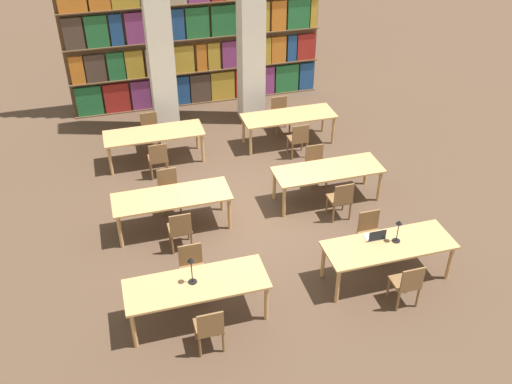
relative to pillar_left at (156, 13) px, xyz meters
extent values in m
plane|color=#4C3828|center=(1.13, -4.13, -3.00)|extent=(40.00, 40.00, 0.00)
cube|color=brown|center=(1.13, 1.41, -0.25)|extent=(6.84, 0.06, 5.50)
cube|color=brown|center=(1.13, 1.41, -2.98)|extent=(6.84, 0.35, 0.03)
cube|color=#236B38|center=(-1.85, 1.37, -2.57)|extent=(0.68, 0.20, 0.81)
cube|color=maroon|center=(-1.13, 1.37, -2.57)|extent=(0.67, 0.20, 0.81)
cube|color=#84387A|center=(-0.49, 1.37, -2.57)|extent=(0.50, 0.20, 0.81)
cube|color=orange|center=(0.02, 1.37, -2.57)|extent=(0.44, 0.20, 0.81)
cube|color=navy|center=(0.56, 1.37, -2.57)|extent=(0.56, 0.20, 0.81)
cube|color=#47382D|center=(1.16, 1.37, -2.57)|extent=(0.56, 0.20, 0.81)
cube|color=#B7932D|center=(1.79, 1.37, -2.57)|extent=(0.66, 0.20, 0.81)
cube|color=maroon|center=(2.41, 1.37, -2.57)|extent=(0.50, 0.20, 0.81)
cube|color=#84387A|center=(3.00, 1.37, -2.57)|extent=(0.60, 0.20, 0.81)
cube|color=#236B38|center=(3.68, 1.37, -2.57)|extent=(0.68, 0.20, 0.81)
cube|color=navy|center=(4.28, 1.37, -2.57)|extent=(0.43, 0.20, 0.81)
cube|color=brown|center=(1.13, 1.41, -2.07)|extent=(6.84, 0.35, 0.03)
cube|color=orange|center=(-2.02, 1.37, -1.69)|extent=(0.35, 0.20, 0.74)
cube|color=#47382D|center=(-1.56, 1.37, -1.69)|extent=(0.51, 0.20, 0.74)
cube|color=#236B38|center=(-1.03, 1.37, -1.69)|extent=(0.44, 0.20, 0.74)
cube|color=#B7932D|center=(-0.55, 1.37, -1.69)|extent=(0.46, 0.20, 0.74)
cube|color=tan|center=(0.02, 1.37, -1.69)|extent=(0.55, 0.20, 0.74)
cube|color=#B7932D|center=(0.69, 1.37, -1.69)|extent=(0.66, 0.20, 0.74)
cube|color=orange|center=(1.23, 1.37, -1.69)|extent=(0.27, 0.20, 0.74)
cube|color=#B7932D|center=(1.57, 1.37, -1.69)|extent=(0.33, 0.20, 0.74)
cube|color=#84387A|center=(2.01, 1.37, -1.69)|extent=(0.41, 0.20, 0.74)
cube|color=maroon|center=(2.51, 1.37, -1.69)|extent=(0.42, 0.20, 0.74)
cube|color=#B7932D|center=(2.98, 1.37, -1.69)|extent=(0.40, 0.20, 0.74)
cube|color=orange|center=(3.41, 1.37, -1.69)|extent=(0.42, 0.20, 0.74)
cube|color=navy|center=(3.80, 1.37, -1.69)|extent=(0.26, 0.20, 0.74)
cube|color=maroon|center=(4.23, 1.37, -1.69)|extent=(0.53, 0.20, 0.74)
cube|color=brown|center=(1.13, 1.41, -1.15)|extent=(6.84, 0.35, 0.03)
cube|color=#47382D|center=(-1.95, 1.37, -0.74)|extent=(0.49, 0.20, 0.80)
cube|color=#236B38|center=(-1.38, 1.37, -0.74)|extent=(0.55, 0.20, 0.80)
cube|color=navy|center=(-0.90, 1.37, -0.74)|extent=(0.31, 0.20, 0.80)
cube|color=#84387A|center=(-0.40, 1.37, -0.74)|extent=(0.55, 0.20, 0.80)
cube|color=#47382D|center=(0.16, 1.37, -0.74)|extent=(0.48, 0.20, 0.80)
cube|color=navy|center=(0.65, 1.37, -0.74)|extent=(0.36, 0.20, 0.80)
cube|color=#236B38|center=(1.17, 1.37, -0.74)|extent=(0.61, 0.20, 0.80)
cube|color=#236B38|center=(1.87, 1.37, -0.74)|extent=(0.66, 0.20, 0.80)
cube|color=tan|center=(2.39, 1.37, -0.74)|extent=(0.28, 0.20, 0.80)
cube|color=#B7932D|center=(2.87, 1.37, -0.74)|extent=(0.52, 0.20, 0.80)
cube|color=orange|center=(3.40, 1.37, -0.74)|extent=(0.41, 0.20, 0.80)
cube|color=#236B38|center=(3.96, 1.37, -0.74)|extent=(0.62, 0.20, 0.80)
cube|color=#B7932D|center=(4.40, 1.37, -0.74)|extent=(0.19, 0.20, 0.80)
cube|color=brown|center=(1.13, 1.41, -0.23)|extent=(6.84, 0.35, 0.03)
cube|color=silver|center=(0.00, 0.00, 0.00)|extent=(0.60, 0.60, 6.00)
cube|color=silver|center=(2.25, 0.00, 0.00)|extent=(0.60, 0.60, 6.00)
cube|color=tan|center=(-0.50, -6.68, -2.26)|extent=(2.26, 0.81, 0.04)
cylinder|color=tan|center=(-1.55, -7.00, -2.64)|extent=(0.07, 0.07, 0.72)
cylinder|color=tan|center=(0.55, -7.00, -2.64)|extent=(0.07, 0.07, 0.72)
cylinder|color=tan|center=(-1.55, -6.35, -2.64)|extent=(0.07, 0.07, 0.72)
cylinder|color=tan|center=(0.55, -6.35, -2.64)|extent=(0.07, 0.07, 0.72)
cylinder|color=brown|center=(-0.63, -7.13, -2.79)|extent=(0.04, 0.04, 0.42)
cylinder|color=brown|center=(-0.27, -7.13, -2.79)|extent=(0.04, 0.04, 0.42)
cylinder|color=brown|center=(-0.63, -7.47, -2.79)|extent=(0.04, 0.04, 0.42)
cylinder|color=brown|center=(-0.27, -7.47, -2.79)|extent=(0.04, 0.04, 0.42)
cube|color=brown|center=(-0.45, -7.30, -2.56)|extent=(0.42, 0.40, 0.04)
cube|color=brown|center=(-0.45, -7.49, -2.33)|extent=(0.40, 0.03, 0.42)
cylinder|color=brown|center=(-0.27, -6.22, -2.79)|extent=(0.04, 0.04, 0.42)
cylinder|color=brown|center=(-0.63, -6.22, -2.79)|extent=(0.04, 0.04, 0.42)
cylinder|color=brown|center=(-0.27, -5.88, -2.79)|extent=(0.04, 0.04, 0.42)
cylinder|color=brown|center=(-0.63, -5.88, -2.79)|extent=(0.04, 0.04, 0.42)
cube|color=brown|center=(-0.45, -6.05, -2.56)|extent=(0.42, 0.40, 0.04)
cube|color=brown|center=(-0.45, -5.86, -2.33)|extent=(0.40, 0.03, 0.42)
cylinder|color=black|center=(-0.55, -6.63, -2.24)|extent=(0.14, 0.14, 0.01)
cylinder|color=black|center=(-0.55, -6.63, -2.02)|extent=(0.02, 0.02, 0.42)
cone|color=black|center=(-0.55, -6.63, -1.78)|extent=(0.11, 0.11, 0.07)
cube|color=tan|center=(2.85, -6.63, -2.26)|extent=(2.26, 0.81, 0.04)
cylinder|color=tan|center=(1.80, -6.96, -2.64)|extent=(0.07, 0.07, 0.72)
cylinder|color=tan|center=(3.89, -6.96, -2.64)|extent=(0.07, 0.07, 0.72)
cylinder|color=tan|center=(1.80, -6.31, -2.64)|extent=(0.07, 0.07, 0.72)
cylinder|color=tan|center=(3.89, -6.31, -2.64)|extent=(0.07, 0.07, 0.72)
cylinder|color=brown|center=(2.67, -7.09, -2.79)|extent=(0.04, 0.04, 0.42)
cylinder|color=brown|center=(3.03, -7.09, -2.79)|extent=(0.04, 0.04, 0.42)
cylinder|color=brown|center=(2.67, -7.43, -2.79)|extent=(0.04, 0.04, 0.42)
cylinder|color=brown|center=(3.03, -7.43, -2.79)|extent=(0.04, 0.04, 0.42)
cube|color=brown|center=(2.85, -7.26, -2.56)|extent=(0.42, 0.40, 0.04)
cube|color=brown|center=(2.85, -7.44, -2.33)|extent=(0.40, 0.03, 0.42)
cylinder|color=brown|center=(3.03, -6.18, -2.79)|extent=(0.04, 0.04, 0.42)
cylinder|color=brown|center=(2.67, -6.18, -2.79)|extent=(0.04, 0.04, 0.42)
cylinder|color=brown|center=(3.03, -5.84, -2.79)|extent=(0.04, 0.04, 0.42)
cylinder|color=brown|center=(2.67, -5.84, -2.79)|extent=(0.04, 0.04, 0.42)
cube|color=brown|center=(2.85, -6.01, -2.56)|extent=(0.42, 0.40, 0.04)
cube|color=brown|center=(2.85, -5.82, -2.33)|extent=(0.40, 0.03, 0.42)
cylinder|color=black|center=(2.99, -6.59, -2.24)|extent=(0.14, 0.14, 0.01)
cylinder|color=black|center=(2.99, -6.59, -2.05)|extent=(0.02, 0.02, 0.35)
cone|color=black|center=(2.99, -6.59, -1.84)|extent=(0.11, 0.11, 0.07)
cube|color=silver|center=(2.68, -6.39, -2.24)|extent=(0.32, 0.22, 0.01)
cube|color=black|center=(2.68, -6.50, -2.13)|extent=(0.32, 0.01, 0.20)
cube|color=tan|center=(-0.50, -4.18, -2.26)|extent=(2.26, 0.81, 0.04)
cylinder|color=tan|center=(-1.55, -4.50, -2.64)|extent=(0.07, 0.07, 0.72)
cylinder|color=tan|center=(0.55, -4.50, -2.64)|extent=(0.07, 0.07, 0.72)
cylinder|color=tan|center=(-1.55, -3.85, -2.64)|extent=(0.07, 0.07, 0.72)
cylinder|color=tan|center=(0.55, -3.85, -2.64)|extent=(0.07, 0.07, 0.72)
cylinder|color=brown|center=(-0.65, -4.63, -2.79)|extent=(0.04, 0.04, 0.42)
cylinder|color=brown|center=(-0.29, -4.63, -2.79)|extent=(0.04, 0.04, 0.42)
cylinder|color=brown|center=(-0.65, -4.97, -2.79)|extent=(0.04, 0.04, 0.42)
cylinder|color=brown|center=(-0.29, -4.97, -2.79)|extent=(0.04, 0.04, 0.42)
cube|color=brown|center=(-0.47, -4.80, -2.56)|extent=(0.42, 0.40, 0.04)
cube|color=brown|center=(-0.47, -4.99, -2.33)|extent=(0.40, 0.03, 0.42)
cylinder|color=brown|center=(-0.29, -3.72, -2.79)|extent=(0.04, 0.04, 0.42)
cylinder|color=brown|center=(-0.65, -3.72, -2.79)|extent=(0.04, 0.04, 0.42)
cylinder|color=brown|center=(-0.29, -3.38, -2.79)|extent=(0.04, 0.04, 0.42)
cylinder|color=brown|center=(-0.65, -3.38, -2.79)|extent=(0.04, 0.04, 0.42)
cube|color=brown|center=(-0.47, -3.55, -2.56)|extent=(0.42, 0.40, 0.04)
cube|color=brown|center=(-0.47, -3.37, -2.33)|extent=(0.40, 0.03, 0.42)
cube|color=tan|center=(2.75, -4.10, -2.26)|extent=(2.26, 0.81, 0.04)
cylinder|color=tan|center=(1.70, -4.42, -2.64)|extent=(0.07, 0.07, 0.72)
cylinder|color=tan|center=(3.80, -4.42, -2.64)|extent=(0.07, 0.07, 0.72)
cylinder|color=tan|center=(1.70, -3.77, -2.64)|extent=(0.07, 0.07, 0.72)
cylinder|color=tan|center=(3.80, -3.77, -2.64)|extent=(0.07, 0.07, 0.72)
cylinder|color=brown|center=(2.58, -4.55, -2.79)|extent=(0.04, 0.04, 0.42)
cylinder|color=brown|center=(2.94, -4.55, -2.79)|extent=(0.04, 0.04, 0.42)
cylinder|color=brown|center=(2.58, -4.89, -2.79)|extent=(0.04, 0.04, 0.42)
cylinder|color=brown|center=(2.94, -4.89, -2.79)|extent=(0.04, 0.04, 0.42)
cube|color=brown|center=(2.76, -4.72, -2.56)|extent=(0.42, 0.40, 0.04)
cube|color=brown|center=(2.76, -4.91, -2.33)|extent=(0.40, 0.03, 0.42)
cylinder|color=brown|center=(2.94, -3.64, -2.79)|extent=(0.04, 0.04, 0.42)
cylinder|color=brown|center=(2.58, -3.64, -2.79)|extent=(0.04, 0.04, 0.42)
cylinder|color=brown|center=(2.94, -3.30, -2.79)|extent=(0.04, 0.04, 0.42)
cylinder|color=brown|center=(2.58, -3.30, -2.79)|extent=(0.04, 0.04, 0.42)
cube|color=brown|center=(2.76, -3.47, -2.56)|extent=(0.42, 0.40, 0.04)
cube|color=brown|center=(2.76, -3.28, -2.33)|extent=(0.40, 0.03, 0.42)
cube|color=tan|center=(-0.49, -1.53, -2.26)|extent=(2.26, 0.81, 0.04)
cylinder|color=tan|center=(-1.54, -1.85, -2.64)|extent=(0.07, 0.07, 0.72)
cylinder|color=tan|center=(0.56, -1.85, -2.64)|extent=(0.07, 0.07, 0.72)
cylinder|color=tan|center=(-1.54, -1.20, -2.64)|extent=(0.07, 0.07, 0.72)
cylinder|color=tan|center=(0.56, -1.20, -2.64)|extent=(0.07, 0.07, 0.72)
cylinder|color=brown|center=(-0.69, -1.98, -2.79)|extent=(0.04, 0.04, 0.42)
cylinder|color=brown|center=(-0.33, -1.98, -2.79)|extent=(0.04, 0.04, 0.42)
cylinder|color=brown|center=(-0.69, -2.32, -2.79)|extent=(0.04, 0.04, 0.42)
cylinder|color=brown|center=(-0.33, -2.32, -2.79)|extent=(0.04, 0.04, 0.42)
cube|color=brown|center=(-0.51, -2.15, -2.56)|extent=(0.42, 0.40, 0.04)
cube|color=brown|center=(-0.51, -2.34, -2.33)|extent=(0.40, 0.03, 0.42)
cylinder|color=brown|center=(-0.33, -1.07, -2.79)|extent=(0.04, 0.04, 0.42)
cylinder|color=brown|center=(-0.69, -1.07, -2.79)|extent=(0.04, 0.04, 0.42)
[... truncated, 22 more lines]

